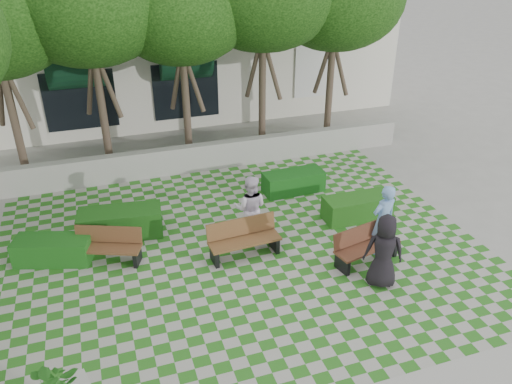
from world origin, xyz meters
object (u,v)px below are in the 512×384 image
object	(u,v)px
person_dark	(384,251)
hedge_east	(357,208)
bench_east	(366,245)
hedge_west	(53,250)
bench_mid	(244,239)
bench_west	(107,246)
person_white	(250,208)
hedge_midleft	(121,223)
person_blue	(383,220)
hedge_midright	(293,182)

from	to	relation	value
person_dark	hedge_east	bearing A→B (deg)	-82.67
bench_east	hedge_west	bearing A→B (deg)	149.27
bench_mid	bench_east	bearing A→B (deg)	-26.75
bench_west	person_white	size ratio (longest dim) A/B	0.96
hedge_midleft	person_white	size ratio (longest dim) A/B	1.19
person_blue	person_dark	xyz separation A→B (m)	(-0.65, -1.11, -0.05)
bench_east	hedge_midright	distance (m)	3.97
hedge_east	person_dark	xyz separation A→B (m)	(-0.94, -2.81, 0.56)
bench_mid	person_dark	xyz separation A→B (m)	(2.63, -2.11, 0.44)
hedge_midleft	hedge_west	size ratio (longest dim) A/B	1.18
person_dark	person_white	bearing A→B (deg)	-25.45
hedge_east	hedge_midleft	xyz separation A→B (m)	(-6.39, 1.23, 0.04)
bench_east	person_blue	xyz separation A→B (m)	(0.53, 0.19, 0.51)
bench_mid	hedge_east	xyz separation A→B (m)	(3.57, 0.69, -0.12)
bench_mid	hedge_midleft	world-z (taller)	bench_mid
bench_east	bench_mid	distance (m)	2.99
hedge_midleft	person_blue	size ratio (longest dim) A/B	1.14
bench_west	hedge_midleft	bearing A→B (deg)	91.86
hedge_midright	hedge_west	xyz separation A→B (m)	(-6.99, -1.54, -0.01)
bench_west	hedge_midright	bearing A→B (deg)	41.25
bench_mid	hedge_west	distance (m)	4.67
hedge_east	person_dark	distance (m)	3.01
hedge_midright	hedge_midleft	size ratio (longest dim) A/B	0.87
bench_east	hedge_midright	world-z (taller)	bench_east
bench_east	hedge_west	size ratio (longest dim) A/B	0.99
hedge_midright	person_white	size ratio (longest dim) A/B	1.04
hedge_east	hedge_midright	distance (m)	2.35
bench_mid	person_white	bearing A→B (deg)	56.50
bench_west	person_dark	world-z (taller)	person_dark
hedge_east	bench_west	bearing A→B (deg)	178.94
bench_mid	hedge_midright	size ratio (longest dim) A/B	0.97
hedge_midleft	bench_east	bearing A→B (deg)	-29.13
hedge_midleft	person_dark	xyz separation A→B (m)	(5.45, -4.03, 0.52)
hedge_east	hedge_midright	world-z (taller)	hedge_east
bench_east	person_white	xyz separation A→B (m)	(-2.35, 1.86, 0.47)
hedge_west	person_dark	xyz separation A→B (m)	(7.13, -3.35, 0.58)
bench_east	hedge_midright	bearing A→B (deg)	81.51
bench_west	hedge_east	distance (m)	6.80
bench_mid	person_white	distance (m)	0.90
bench_east	person_white	distance (m)	3.04
hedge_midleft	person_blue	distance (m)	6.78
hedge_midright	person_dark	bearing A→B (deg)	-88.36
person_blue	hedge_midleft	bearing A→B (deg)	-36.45
hedge_east	person_blue	bearing A→B (deg)	-99.73
hedge_west	person_white	xyz separation A→B (m)	(4.90, -0.56, 0.58)
bench_east	hedge_midright	size ratio (longest dim) A/B	0.96
person_blue	person_dark	distance (m)	1.29
bench_mid	hedge_midright	bearing A→B (deg)	44.73
hedge_midright	hedge_west	world-z (taller)	hedge_midright
bench_west	person_white	distance (m)	3.66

